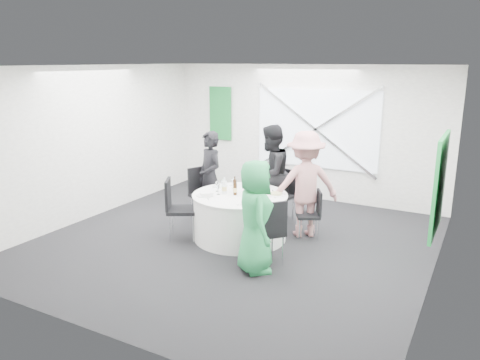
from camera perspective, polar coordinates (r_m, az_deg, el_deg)
The scene contains 47 objects.
floor at distance 7.71m, azimuth -0.71°, elevation -7.55°, with size 6.00×6.00×0.00m, color black.
ceiling at distance 7.14m, azimuth -0.79°, elevation 13.76°, with size 6.00×6.00×0.00m, color white.
wall_back at distance 9.98m, azimuth 7.72°, elevation 5.76°, with size 6.00×6.00×0.00m, color silver.
wall_front at distance 4.98m, azimuth -17.85°, elevation -3.62°, with size 6.00×6.00×0.00m, color silver.
wall_left at distance 9.12m, azimuth -17.49°, elevation 4.40°, with size 6.00×6.00×0.00m, color silver.
wall_right at distance 6.43m, azimuth 23.30°, elevation -0.12°, with size 6.00×6.00×0.00m, color silver.
window_panel at distance 9.83m, azimuth 9.30°, elevation 6.16°, with size 2.60×0.03×1.60m, color white.
window_brace_a at distance 9.79m, azimuth 9.22°, elevation 6.13°, with size 0.05×0.05×3.16m, color silver.
window_brace_b at distance 9.79m, azimuth 9.22°, elevation 6.13°, with size 0.05×0.05×3.16m, color silver.
green_banner at distance 10.77m, azimuth -2.41°, elevation 8.11°, with size 0.55×0.04×1.20m, color #13602F.
green_sign at distance 7.06m, azimuth 23.14°, elevation -0.55°, with size 0.05×1.20×1.40m, color #178235.
banquet_table at distance 7.74m, azimuth 0.00°, elevation -4.45°, with size 1.56×1.56×0.76m.
chair_back at distance 8.65m, azimuth 5.28°, elevation -1.28°, with size 0.50×0.51×0.94m.
chair_back_left at distance 8.62m, azimuth -4.69°, elevation -1.16°, with size 0.59×0.59×0.98m.
chair_back_right at distance 7.80m, azimuth 8.84°, elevation -3.74°, with size 0.51×0.50×0.82m.
chair_front_right at distance 6.68m, azimuth 3.57°, elevation -5.79°, with size 0.63×0.63×0.99m.
chair_front_left at distance 7.73m, azimuth -7.80°, elevation -2.93°, with size 0.63×0.63×1.01m.
person_man_back_left at distance 8.48m, azimuth -3.69°, elevation 0.39°, with size 0.61×0.40×1.66m, color black.
person_man_back at distance 8.44m, azimuth 3.74°, elevation 0.74°, with size 0.87×0.47×1.78m, color black.
person_woman_pink at distance 7.81m, azimuth 7.93°, elevation -0.52°, with size 1.15×0.53×1.78m, color tan.
person_woman_green at distance 6.45m, azimuth 1.87°, elevation -4.48°, with size 0.78×0.51×1.59m, color #27924E.
plate_back at distance 8.09m, azimuth 1.20°, elevation -0.74°, with size 0.27×0.27×0.01m.
plate_back_left at distance 8.10m, azimuth -2.44°, elevation -0.73°, with size 0.27×0.27×0.01m.
plate_back_right at distance 7.59m, azimuth 4.41°, elevation -1.73°, with size 0.29×0.29×0.04m.
plate_front_right at distance 7.17m, azimuth 2.34°, elevation -2.69°, with size 0.25×0.25×0.04m.
plate_front_left at distance 7.55m, azimuth -4.38°, elevation -1.88°, with size 0.26×0.26×0.01m.
napkin at distance 7.50m, azimuth -4.08°, elevation -1.72°, with size 0.19×0.13×0.05m, color silver.
beer_bottle_a at distance 7.74m, azimuth -0.64°, elevation -0.72°, with size 0.06×0.06×0.26m.
beer_bottle_b at distance 7.72m, azimuth 0.82°, elevation -0.76°, with size 0.06×0.06×0.27m.
beer_bottle_c at distance 7.47m, azimuth 0.87°, elevation -1.23°, with size 0.06×0.06×0.28m.
beer_bottle_d at distance 7.56m, azimuth -0.61°, elevation -1.08°, with size 0.06×0.06×0.26m.
green_water_bottle at distance 7.59m, azimuth 1.50°, elevation -0.88°, with size 0.08×0.08×0.31m.
clear_water_bottle at distance 7.64m, azimuth -1.92°, elevation -0.90°, with size 0.08×0.08×0.27m.
wine_glass_a at distance 7.76m, azimuth -2.81°, elevation -0.51°, with size 0.07×0.07×0.17m.
wine_glass_b at distance 7.94m, azimuth -0.83°, elevation -0.14°, with size 0.07×0.07×0.17m.
wine_glass_c at distance 7.83m, azimuth -2.12°, elevation -0.36°, with size 0.07×0.07×0.17m.
wine_glass_d at distance 7.58m, azimuth -2.69°, elevation -0.88°, with size 0.07×0.07×0.17m.
fork_a at distance 7.49m, azimuth 4.25°, elevation -2.05°, with size 0.01×0.15×0.01m, color silver.
knife_a at distance 7.81m, azimuth 4.03°, elevation -1.37°, with size 0.01×0.15×0.01m, color silver.
fork_b at distance 7.07m, azimuth 0.18°, elevation -3.02°, with size 0.01×0.15×0.01m, color silver.
knife_b at distance 7.18m, azimuth 2.70°, elevation -2.76°, with size 0.01×0.15×0.01m, color silver.
fork_c at distance 7.70m, azimuth -4.27°, elevation -1.61°, with size 0.01×0.15×0.01m, color silver.
knife_c at distance 7.37m, azimuth -3.91°, elevation -2.33°, with size 0.01×0.15×0.01m, color silver.
fork_d at distance 8.17m, azimuth -0.80°, elevation -0.62°, with size 0.01×0.15×0.01m, color silver.
knife_d at distance 8.03m, azimuth -2.90°, elevation -0.91°, with size 0.01×0.15×0.01m, color silver.
fork_e at distance 8.05m, azimuth 2.65°, elevation -0.85°, with size 0.01×0.15×0.01m, color silver.
knife_e at distance 8.16m, azimuth 0.83°, elevation -0.62°, with size 0.01×0.15×0.01m, color silver.
Camera 1 is at (3.49, -6.24, 2.89)m, focal length 35.00 mm.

